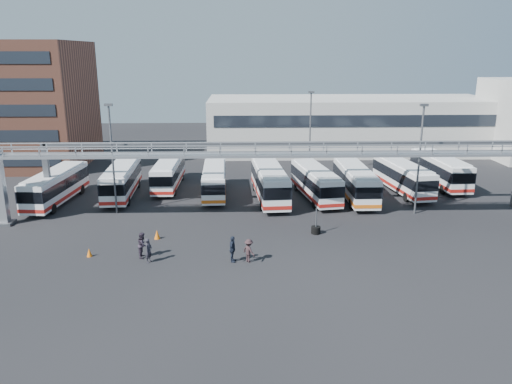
{
  "coord_description": "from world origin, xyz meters",
  "views": [
    {
      "loc": [
        -4.13,
        -37.06,
        14.62
      ],
      "look_at": [
        -2.92,
        6.0,
        2.5
      ],
      "focal_mm": 35.0,
      "sensor_mm": 36.0,
      "label": 1
    }
  ],
  "objects_px": {
    "bus_0": "(56,186)",
    "pedestrian_c": "(249,251)",
    "bus_4": "(270,182)",
    "pedestrian_d": "(232,249)",
    "cone_right": "(157,234)",
    "bus_2": "(169,172)",
    "cone_left": "(89,252)",
    "bus_1": "(122,179)",
    "bus_8": "(440,169)",
    "light_pole_mid": "(420,154)",
    "bus_6": "(355,181)",
    "light_pole_left": "(112,153)",
    "pedestrian_b": "(143,245)",
    "tire_stack": "(316,229)",
    "light_pole_back": "(310,129)",
    "bus_5": "(315,182)",
    "bus_3": "(214,180)",
    "pedestrian_a": "(149,250)"
  },
  "relations": [
    {
      "from": "bus_5",
      "to": "bus_6",
      "type": "relative_size",
      "value": 0.98
    },
    {
      "from": "bus_3",
      "to": "bus_5",
      "type": "height_order",
      "value": "bus_5"
    },
    {
      "from": "bus_3",
      "to": "cone_left",
      "type": "relative_size",
      "value": 15.88
    },
    {
      "from": "bus_3",
      "to": "bus_6",
      "type": "bearing_deg",
      "value": -8.23
    },
    {
      "from": "light_pole_mid",
      "to": "cone_left",
      "type": "xyz_separation_m",
      "value": [
        -27.52,
        -9.43,
        -5.41
      ]
    },
    {
      "from": "light_pole_left",
      "to": "bus_5",
      "type": "distance_m",
      "value": 20.23
    },
    {
      "from": "light_pole_left",
      "to": "bus_6",
      "type": "distance_m",
      "value": 24.09
    },
    {
      "from": "bus_0",
      "to": "pedestrian_a",
      "type": "relative_size",
      "value": 6.04
    },
    {
      "from": "pedestrian_d",
      "to": "pedestrian_c",
      "type": "bearing_deg",
      "value": -79.96
    },
    {
      "from": "bus_3",
      "to": "cone_left",
      "type": "distance_m",
      "value": 18.28
    },
    {
      "from": "light_pole_back",
      "to": "bus_0",
      "type": "xyz_separation_m",
      "value": [
        -26.7,
        -10.63,
        -3.91
      ]
    },
    {
      "from": "light_pole_back",
      "to": "bus_6",
      "type": "bearing_deg",
      "value": -70.99
    },
    {
      "from": "bus_6",
      "to": "bus_8",
      "type": "bearing_deg",
      "value": 24.95
    },
    {
      "from": "bus_1",
      "to": "bus_8",
      "type": "distance_m",
      "value": 35.06
    },
    {
      "from": "bus_8",
      "to": "cone_right",
      "type": "height_order",
      "value": "bus_8"
    },
    {
      "from": "pedestrian_b",
      "to": "bus_2",
      "type": "bearing_deg",
      "value": 3.16
    },
    {
      "from": "bus_1",
      "to": "tire_stack",
      "type": "xyz_separation_m",
      "value": [
        18.66,
        -11.74,
        -1.45
      ]
    },
    {
      "from": "bus_4",
      "to": "bus_0",
      "type": "bearing_deg",
      "value": 177.19
    },
    {
      "from": "bus_2",
      "to": "bus_3",
      "type": "bearing_deg",
      "value": -31.48
    },
    {
      "from": "pedestrian_a",
      "to": "bus_0",
      "type": "bearing_deg",
      "value": 56.59
    },
    {
      "from": "bus_4",
      "to": "pedestrian_a",
      "type": "bearing_deg",
      "value": -125.88
    },
    {
      "from": "bus_2",
      "to": "bus_5",
      "type": "bearing_deg",
      "value": -16.14
    },
    {
      "from": "pedestrian_a",
      "to": "cone_right",
      "type": "xyz_separation_m",
      "value": [
        -0.18,
        4.67,
        -0.53
      ]
    },
    {
      "from": "bus_4",
      "to": "pedestrian_a",
      "type": "height_order",
      "value": "bus_4"
    },
    {
      "from": "cone_left",
      "to": "light_pole_mid",
      "type": "bearing_deg",
      "value": 18.92
    },
    {
      "from": "light_pole_mid",
      "to": "bus_6",
      "type": "bearing_deg",
      "value": 132.15
    },
    {
      "from": "bus_3",
      "to": "bus_0",
      "type": "bearing_deg",
      "value": -173.13
    },
    {
      "from": "bus_2",
      "to": "bus_5",
      "type": "distance_m",
      "value": 16.38
    },
    {
      "from": "bus_6",
      "to": "cone_left",
      "type": "distance_m",
      "value": 27.18
    },
    {
      "from": "bus_6",
      "to": "pedestrian_a",
      "type": "bearing_deg",
      "value": -139.98
    },
    {
      "from": "bus_1",
      "to": "bus_2",
      "type": "distance_m",
      "value": 5.51
    },
    {
      "from": "pedestrian_d",
      "to": "cone_right",
      "type": "relative_size",
      "value": 2.6
    },
    {
      "from": "bus_4",
      "to": "bus_5",
      "type": "xyz_separation_m",
      "value": [
        4.74,
        0.37,
        -0.14
      ]
    },
    {
      "from": "tire_stack",
      "to": "cone_left",
      "type": "bearing_deg",
      "value": -166.02
    },
    {
      "from": "light_pole_left",
      "to": "pedestrian_b",
      "type": "bearing_deg",
      "value": -67.07
    },
    {
      "from": "light_pole_mid",
      "to": "bus_0",
      "type": "relative_size",
      "value": 0.93
    },
    {
      "from": "bus_6",
      "to": "tire_stack",
      "type": "xyz_separation_m",
      "value": [
        -5.47,
        -10.14,
        -1.48
      ]
    },
    {
      "from": "bus_6",
      "to": "pedestrian_b",
      "type": "distance_m",
      "value": 23.97
    },
    {
      "from": "bus_2",
      "to": "pedestrian_d",
      "type": "bearing_deg",
      "value": -69.7
    },
    {
      "from": "light_pole_mid",
      "to": "pedestrian_b",
      "type": "bearing_deg",
      "value": -157.72
    },
    {
      "from": "bus_2",
      "to": "cone_left",
      "type": "height_order",
      "value": "bus_2"
    },
    {
      "from": "light_pole_mid",
      "to": "cone_right",
      "type": "height_order",
      "value": "light_pole_mid"
    },
    {
      "from": "bus_0",
      "to": "cone_right",
      "type": "relative_size",
      "value": 14.63
    },
    {
      "from": "bus_5",
      "to": "bus_8",
      "type": "height_order",
      "value": "bus_8"
    },
    {
      "from": "bus_3",
      "to": "pedestrian_c",
      "type": "relative_size",
      "value": 5.82
    },
    {
      "from": "bus_6",
      "to": "bus_2",
      "type": "bearing_deg",
      "value": 165.49
    },
    {
      "from": "bus_0",
      "to": "pedestrian_c",
      "type": "height_order",
      "value": "bus_0"
    },
    {
      "from": "pedestrian_d",
      "to": "bus_5",
      "type": "bearing_deg",
      "value": -14.58
    },
    {
      "from": "pedestrian_d",
      "to": "bus_8",
      "type": "bearing_deg",
      "value": -35.17
    },
    {
      "from": "bus_2",
      "to": "tire_stack",
      "type": "xyz_separation_m",
      "value": [
        14.28,
        -15.08,
        -1.36
      ]
    }
  ]
}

